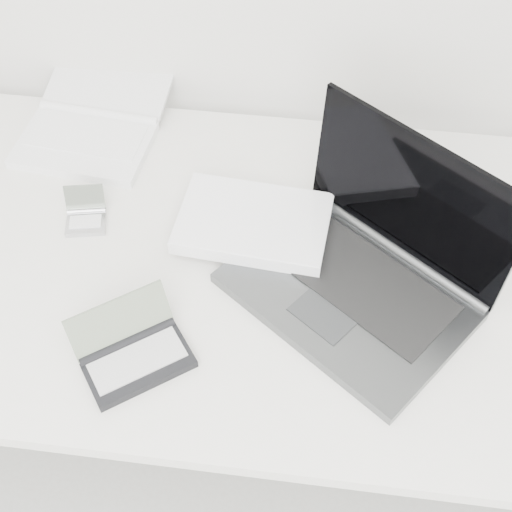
# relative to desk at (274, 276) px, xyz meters

# --- Properties ---
(desk) EXTENTS (1.60, 0.80, 0.73)m
(desk) POSITION_rel_desk_xyz_m (0.00, 0.00, 0.00)
(desk) COLOR white
(desk) RESTS_ON ground
(laptop_large) EXTENTS (0.59, 0.48, 0.28)m
(laptop_large) POSITION_rel_desk_xyz_m (0.10, -0.01, 0.09)
(laptop_large) COLOR #4E5153
(laptop_large) RESTS_ON desk
(netbook_open_white) EXTENTS (0.30, 0.38, 0.07)m
(netbook_open_white) POSITION_rel_desk_xyz_m (-0.43, 0.30, 0.07)
(netbook_open_white) COLOR white
(netbook_open_white) RESTS_ON desk
(pda_silver) EXTENTS (0.09, 0.09, 0.06)m
(pda_silver) POSITION_rel_desk_xyz_m (-0.37, 0.05, 0.06)
(pda_silver) COLOR #B5B5B9
(pda_silver) RESTS_ON desk
(palmtop_charcoal) EXTENTS (0.22, 0.21, 0.09)m
(palmtop_charcoal) POSITION_rel_desk_xyz_m (-0.21, -0.24, 0.07)
(palmtop_charcoal) COLOR black
(palmtop_charcoal) RESTS_ON desk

